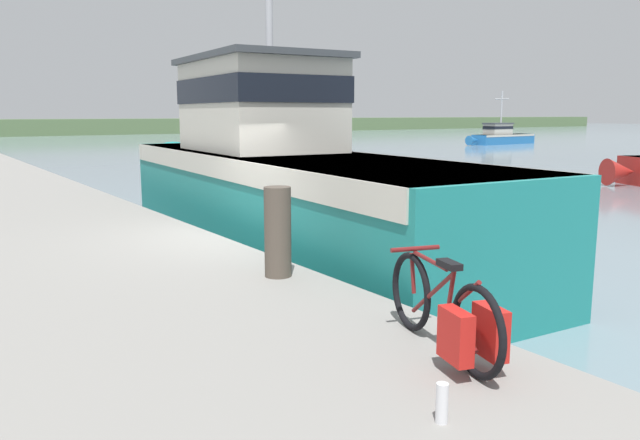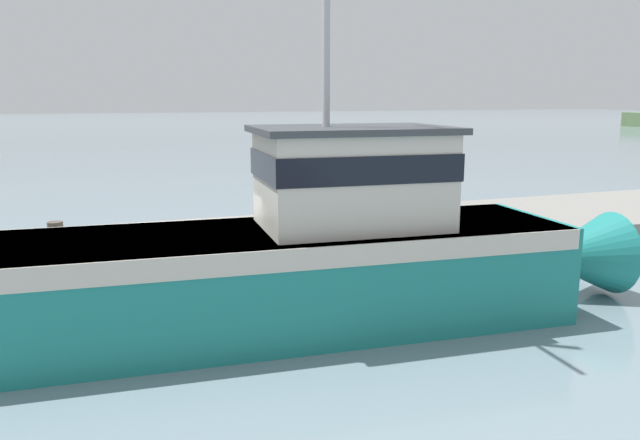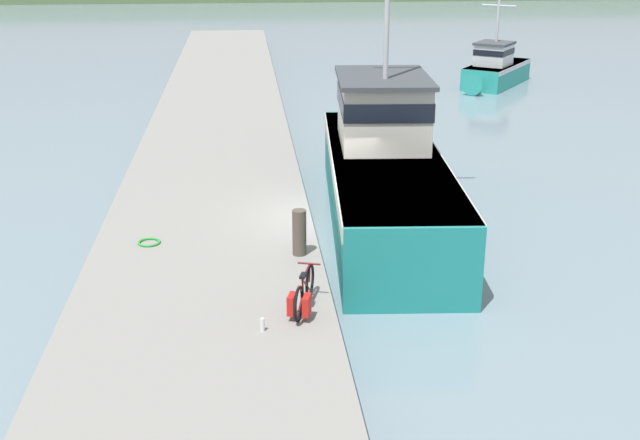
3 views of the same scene
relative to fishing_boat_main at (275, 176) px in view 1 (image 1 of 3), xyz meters
name	(u,v)px [view 1 (image 1 of 3)]	position (x,y,z in m)	size (l,w,h in m)	color
ground_plane	(260,283)	(-1.60, -2.24, -1.44)	(320.00, 320.00, 0.00)	gray
dock_pier	(44,289)	(-4.76, -2.24, -1.03)	(5.12, 80.00, 0.82)	gray
far_shoreline	(192,126)	(28.40, 72.82, -0.43)	(180.00, 5.00, 2.01)	#567047
fishing_boat_main	(275,176)	(0.00, 0.00, 0.00)	(3.71, 13.19, 10.38)	teal
boat_blue_far	(501,136)	(38.10, 26.36, -0.71)	(8.15, 1.93, 4.63)	#236BB2
boat_white_moored	(244,148)	(9.10, 19.13, -0.57)	(4.81, 5.79, 4.61)	teal
bicycle_touring	(451,315)	(-2.82, -7.55, -0.27)	(0.71, 1.67, 0.75)	black
mooring_post	(278,232)	(-2.68, -4.71, -0.10)	(0.31, 0.31, 1.03)	#51473D
water_bottle_by_bike	(442,403)	(-3.60, -8.24, -0.49)	(0.08, 0.08, 0.25)	silver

